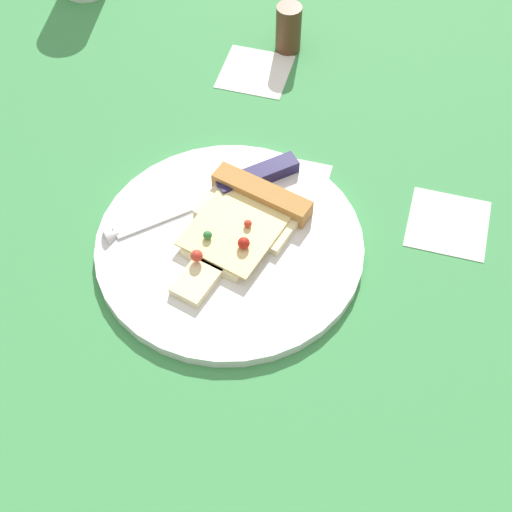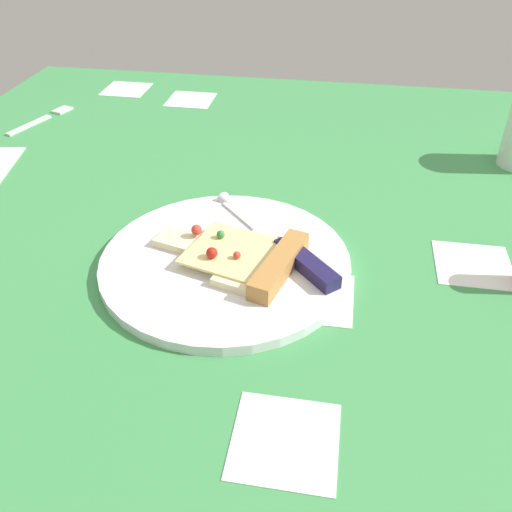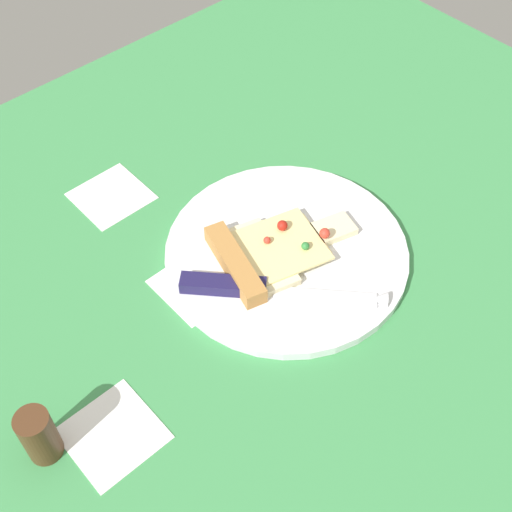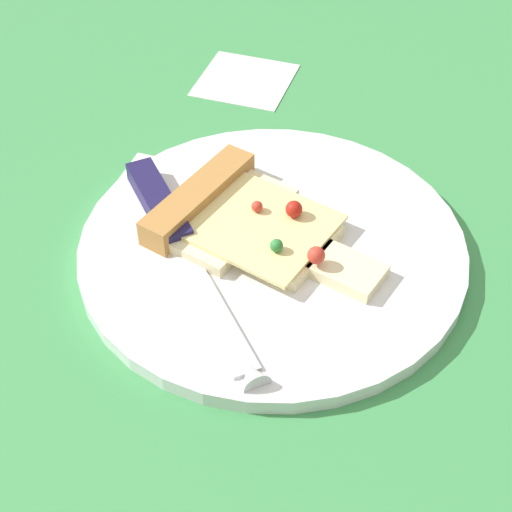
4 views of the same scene
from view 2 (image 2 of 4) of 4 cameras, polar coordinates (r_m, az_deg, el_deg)
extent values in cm
cube|color=#3D8C4C|center=(74.41, -0.20, 2.36)|extent=(120.25, 120.25, 3.00)
cube|color=white|center=(124.92, -13.35, 16.47)|extent=(9.00, 9.00, 0.20)
cube|color=white|center=(116.69, -6.82, 15.79)|extent=(9.00, 9.00, 0.20)
cube|color=white|center=(48.79, 3.03, -18.74)|extent=(9.00, 9.00, 0.20)
cube|color=white|center=(61.81, 5.92, -4.33)|extent=(9.00, 9.00, 0.20)
cube|color=white|center=(71.13, 21.64, -0.96)|extent=(9.00, 9.00, 0.20)
cylinder|color=silver|center=(65.65, -3.20, -0.60)|extent=(29.83, 29.83, 1.26)
cube|color=beige|center=(63.50, -0.05, -0.70)|extent=(12.21, 8.73, 1.00)
cube|color=beige|center=(65.59, -4.40, 0.52)|extent=(8.44, 7.33, 1.00)
cube|color=beige|center=(67.83, -8.10, 1.57)|extent=(4.86, 5.98, 1.00)
cube|color=#EDD88C|center=(64.21, -2.47, 0.44)|extent=(11.55, 12.10, 0.30)
cube|color=#B27A3D|center=(62.17, 2.45, -0.97)|extent=(12.26, 5.73, 2.20)
sphere|color=red|center=(62.58, -1.68, 0.06)|extent=(0.89, 0.89, 0.89)
sphere|color=red|center=(66.92, -6.21, 2.71)|extent=(1.31, 1.31, 1.31)
sphere|color=#2D7A38|center=(66.14, -3.69, 2.26)|extent=(0.99, 0.99, 0.99)
sphere|color=#B21E14|center=(62.79, -4.62, 0.33)|extent=(1.32, 1.32, 1.32)
cube|color=silver|center=(71.59, -0.62, 3.64)|extent=(10.17, 9.62, 0.30)
cone|color=silver|center=(75.99, -3.07, 5.67)|extent=(2.83, 2.83, 2.00)
cube|color=#1E1947|center=(63.19, 5.24, -0.75)|extent=(8.83, 8.41, 1.60)
cube|color=silver|center=(111.17, -22.58, 12.55)|extent=(9.88, 4.22, 0.80)
cube|color=silver|center=(116.35, -19.54, 14.22)|extent=(4.16, 3.39, 0.80)
camera|label=1|loc=(0.76, -71.11, 41.03)|focal=54.13mm
camera|label=3|loc=(0.97, 38.66, 46.64)|focal=48.75mm
camera|label=4|loc=(0.96, -6.67, 37.09)|focal=54.02mm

